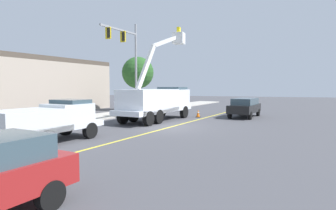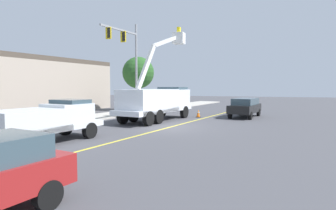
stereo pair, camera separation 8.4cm
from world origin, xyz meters
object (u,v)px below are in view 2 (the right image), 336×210
(passing_minivan, at_px, (245,106))
(traffic_cone_leading, at_px, (6,152))
(service_pickup_truck, at_px, (47,120))
(traffic_cone_mid_front, at_px, (198,113))
(traffic_signal_mast, at_px, (128,53))
(utility_bucket_truck, at_px, (157,100))

(passing_minivan, distance_m, traffic_cone_leading, 19.53)
(service_pickup_truck, relative_size, traffic_cone_leading, 7.69)
(service_pickup_truck, bearing_deg, traffic_cone_mid_front, -18.72)
(traffic_cone_leading, distance_m, traffic_signal_mast, 17.88)
(traffic_signal_mast, bearing_deg, traffic_cone_mid_front, -89.85)
(passing_minivan, relative_size, traffic_signal_mast, 0.57)
(service_pickup_truck, relative_size, traffic_signal_mast, 0.66)
(traffic_cone_mid_front, bearing_deg, passing_minivan, -69.98)
(service_pickup_truck, xyz_separation_m, traffic_cone_mid_front, (13.37, -4.53, -0.78))
(passing_minivan, bearing_deg, service_pickup_truck, 150.26)
(traffic_cone_leading, xyz_separation_m, traffic_signal_mast, (16.65, 3.48, 5.51))
(service_pickup_truck, relative_size, traffic_cone_mid_front, 8.50)
(passing_minivan, distance_m, traffic_signal_mast, 11.96)
(traffic_cone_mid_front, bearing_deg, traffic_cone_leading, 168.48)
(utility_bucket_truck, distance_m, traffic_signal_mast, 6.86)
(traffic_cone_mid_front, bearing_deg, service_pickup_truck, 161.28)
(traffic_cone_mid_front, height_order, traffic_signal_mast, traffic_signal_mast)
(service_pickup_truck, height_order, passing_minivan, service_pickup_truck)
(service_pickup_truck, xyz_separation_m, traffic_cone_leading, (-3.29, -1.13, -0.74))
(passing_minivan, relative_size, traffic_cone_leading, 6.61)
(traffic_signal_mast, bearing_deg, utility_bucket_truck, -127.68)
(utility_bucket_truck, xyz_separation_m, traffic_cone_leading, (-13.36, 0.77, -1.25))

